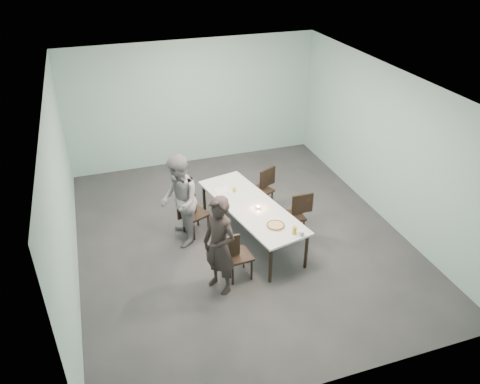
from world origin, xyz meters
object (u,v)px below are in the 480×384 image
object	(u,v)px
water_tumbler	(301,234)
tealight	(258,208)
table	(251,208)
amber_tumbler	(234,189)
chair_far_left	(192,212)
chair_far_right	(264,186)
diner_far	(179,201)
beer_glass	(295,230)
chair_near_right	(296,212)
chair_near_left	(234,253)
diner_near	(220,246)
pizza	(276,225)
side_plate	(275,220)

from	to	relation	value
water_tumbler	tealight	distance (m)	1.09
table	tealight	size ratio (longest dim) A/B	48.76
table	amber_tumbler	world-z (taller)	amber_tumbler
chair_far_left	chair_far_right	distance (m)	1.72
diner_far	beer_glass	size ratio (longest dim) A/B	11.82
table	tealight	xyz separation A→B (m)	(0.08, -0.15, 0.08)
chair_far_left	tealight	world-z (taller)	chair_far_left
diner_far	beer_glass	world-z (taller)	diner_far
table	water_tumbler	size ratio (longest dim) A/B	30.34
chair_near_right	water_tumbler	bearing A→B (deg)	70.24
chair_near_left	chair_near_right	bearing A→B (deg)	24.97
table	chair_near_left	world-z (taller)	chair_near_left
diner_near	diner_far	world-z (taller)	diner_far
chair_far_left	beer_glass	bearing A→B (deg)	-71.67
chair_far_right	diner_far	world-z (taller)	diner_far
diner_far	pizza	size ratio (longest dim) A/B	5.22
tealight	diner_far	bearing A→B (deg)	160.17
diner_near	pizza	world-z (taller)	diner_near
chair_near_right	tealight	bearing A→B (deg)	2.55
diner_near	pizza	bearing A→B (deg)	78.53
chair_near_left	beer_glass	distance (m)	1.08
pizza	water_tumbler	bearing A→B (deg)	-52.82
chair_far_left	chair_near_left	bearing A→B (deg)	-98.74
pizza	amber_tumbler	world-z (taller)	amber_tumbler
chair_near_left	pizza	xyz separation A→B (m)	(0.81, 0.19, 0.27)
diner_near	water_tumbler	distance (m)	1.41
table	tealight	world-z (taller)	tealight
table	pizza	world-z (taller)	pizza
diner_far	diner_near	bearing A→B (deg)	16.80
chair_near_right	pizza	xyz separation A→B (m)	(-0.70, -0.64, 0.27)
side_plate	diner_near	bearing A→B (deg)	-154.96
chair_far_right	tealight	bearing A→B (deg)	39.78
chair_near_right	water_tumbler	xyz separation A→B (m)	(-0.40, -1.04, 0.29)
chair_near_right	diner_near	distance (m)	2.10
beer_glass	pizza	bearing A→B (deg)	123.71
chair_far_left	amber_tumbler	size ratio (longest dim) A/B	10.88
diner_far	amber_tumbler	world-z (taller)	diner_far
pizza	tealight	distance (m)	0.63
beer_glass	chair_far_left	bearing A→B (deg)	131.52
table	amber_tumbler	size ratio (longest dim) A/B	34.14
pizza	side_plate	world-z (taller)	pizza
chair_near_left	chair_far_left	bearing A→B (deg)	100.67
chair_far_left	tealight	xyz separation A→B (m)	(1.10, -0.64, 0.27)
chair_near_left	diner_near	distance (m)	0.50
chair_near_left	chair_near_right	xyz separation A→B (m)	(1.51, 0.83, 0.00)
tealight	amber_tumbler	size ratio (longest dim) A/B	0.70
diner_near	chair_near_left	bearing A→B (deg)	92.01
table	diner_far	bearing A→B (deg)	165.11
chair_near_left	amber_tumbler	bearing A→B (deg)	68.16
beer_glass	tealight	bearing A→B (deg)	107.62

